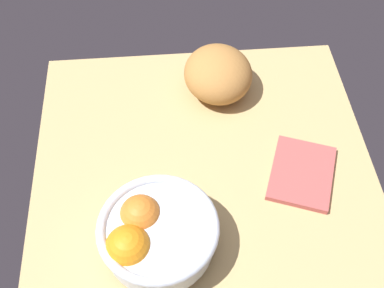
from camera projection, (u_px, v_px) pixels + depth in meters
ground_plane at (207, 195)px, 92.25cm from camera, size 76.04×65.91×3.00cm
fruit_bowl at (153, 234)px, 80.06cm from camera, size 20.18×20.18×9.89cm
bread_loaf at (218, 74)px, 102.64cm from camera, size 17.14×16.15×10.00cm
napkin_folded at (302, 173)px, 92.78cm from camera, size 17.99×16.01×1.18cm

